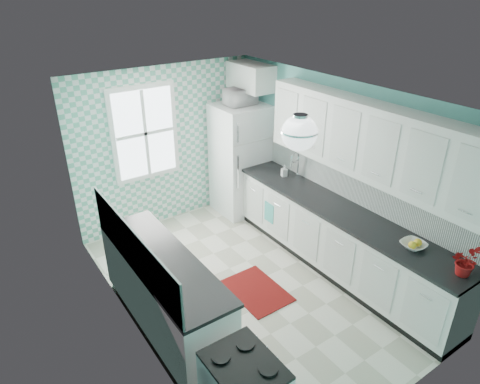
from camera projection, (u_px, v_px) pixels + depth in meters
floor at (248, 285)px, 5.64m from camera, size 3.00×4.40×0.02m
ceiling at (250, 95)px, 4.50m from camera, size 3.00×4.40×0.02m
wall_back at (166, 146)px, 6.69m from camera, size 3.00×0.02×2.50m
wall_front at (408, 307)px, 3.45m from camera, size 3.00×0.02×2.50m
wall_left at (127, 241)px, 4.30m from camera, size 0.02×4.40×2.50m
wall_right at (338, 171)px, 5.84m from camera, size 0.02×4.40×2.50m
accent_wall at (167, 147)px, 6.68m from camera, size 3.00×0.01×2.50m
window at (145, 133)px, 6.34m from camera, size 1.04×0.05×1.44m
backsplash_right at (359, 186)px, 5.56m from camera, size 0.02×3.60×0.51m
backsplash_left at (132, 248)px, 4.28m from camera, size 0.02×2.15×0.51m
upper_cabinets_right at (371, 141)px, 5.01m from camera, size 0.33×3.20×0.90m
upper_cabinet_fridge at (248, 76)px, 6.62m from camera, size 0.40×0.74×0.40m
ceiling_light at (299, 133)px, 4.00m from camera, size 0.34×0.34×0.35m
base_cabinets_right at (338, 241)px, 5.75m from camera, size 0.60×3.60×0.90m
countertop_right at (341, 211)px, 5.53m from camera, size 0.63×3.60×0.04m
base_cabinets_left at (165, 295)px, 4.77m from camera, size 0.60×2.15×0.90m
countertop_left at (162, 260)px, 4.56m from camera, size 0.63×2.15×0.04m
fridge at (240, 159)px, 7.08m from camera, size 0.80×0.79×1.84m
sink at (288, 181)px, 6.32m from camera, size 0.55×0.46×0.53m
rug at (257, 290)px, 5.51m from camera, size 0.61×0.87×0.01m
dish_towel at (269, 212)px, 6.38m from camera, size 0.04×0.21×0.31m
fruit_bowl at (413, 245)px, 4.73m from camera, size 0.27×0.27×0.07m
potted_plant at (465, 261)px, 4.26m from camera, size 0.34×0.33×0.30m
soap_bottle at (284, 171)px, 6.41m from camera, size 0.10×0.10×0.18m
microwave at (240, 97)px, 6.61m from camera, size 0.48×0.33×0.26m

